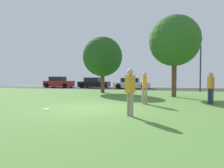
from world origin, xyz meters
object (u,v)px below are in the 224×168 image
Objects in this scene: parked_car_black at (94,83)px; frisbee_disc at (46,109)px; oak_tree_center at (103,57)px; person_bystander at (145,86)px; maple_tree_near at (174,41)px; parked_car_red at (59,83)px; person_catcher at (130,90)px; street_lamp_post at (200,69)px; parked_car_white at (132,84)px; person_thrower at (211,86)px.

frisbee_disc is at bearing -77.21° from parked_car_black.
person_bystander is at bearing -56.63° from oak_tree_center.
maple_tree_near is 1.43× the size of parked_car_black.
frisbee_disc is 19.26m from parked_car_red.
person_bystander is (0.26, 3.37, -0.02)m from person_catcher.
maple_tree_near reaches higher than person_bystander.
frisbee_disc is 15.89m from street_lamp_post.
person_bystander is 6.34× the size of frisbee_disc.
oak_tree_center is 7.93m from parked_car_white.
frisbee_disc is at bearing -22.40° from person_thrower.
person_bystander is 5.09m from frisbee_disc.
maple_tree_near is 1.48× the size of parked_car_red.
street_lamp_post is (9.09, 3.49, -1.10)m from oak_tree_center.
person_catcher is 17.49m from parked_car_white.
person_thrower is at bearing -38.58° from parked_car_red.
person_bystander is (-1.79, -4.28, -3.12)m from maple_tree_near.
street_lamp_post is at bearing 63.90° from maple_tree_near.
maple_tree_near is 1.29× the size of parked_car_white.
maple_tree_near reaches higher than person_catcher.
street_lamp_post is (1.25, 9.38, 1.30)m from person_thrower.
parked_car_black is (-7.72, 17.62, -0.33)m from person_catcher.
oak_tree_center is 1.26× the size of parked_car_black.
oak_tree_center reaches higher than person_catcher.
person_thrower reaches higher than frisbee_disc.
frisbee_disc is at bearing -88.09° from oak_tree_center.
parked_car_white is at bearing 153.11° from street_lamp_post.
parked_car_black is (5.23, 0.19, -0.05)m from parked_car_red.
maple_tree_near is at bearing 50.61° from frisbee_disc.
person_catcher is 0.39× the size of street_lamp_post.
parked_car_black is (-11.41, 13.46, -0.30)m from person_thrower.
street_lamp_post is (7.43, -3.77, 1.63)m from parked_car_white.
person_bystander is 0.38× the size of street_lamp_post.
person_thrower is at bearing -97.60° from street_lamp_post.
person_thrower is 3.52m from person_bystander.
maple_tree_near is 6.69m from oak_tree_center.
person_catcher is 3.38m from person_bystander.
oak_tree_center reaches higher than frisbee_disc.
person_catcher reaches higher than parked_car_black.
person_catcher reaches higher than person_thrower.
oak_tree_center is 11.14m from person_catcher.
maple_tree_near is 5.59m from person_bystander.
parked_car_white is at bearing -0.68° from parked_car_red.
maple_tree_near is 1.14× the size of oak_tree_center.
parked_car_black is at bearing -98.17° from person_thrower.
parked_car_black is at bearing 102.79° from frisbee_disc.
parked_car_red is at bearing 33.58° from person_bystander.
street_lamp_post is (12.66, -4.08, 1.61)m from parked_car_black.
frisbee_disc is 0.06× the size of parked_car_white.
person_catcher is 3.98m from frisbee_disc.
person_thrower is 0.98× the size of person_catcher.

